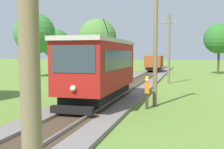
# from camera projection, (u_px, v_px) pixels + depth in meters

# --- Properties ---
(red_tram) EXTENTS (2.60, 8.54, 4.79)m
(red_tram) POSITION_uv_depth(u_px,v_px,m) (100.00, 68.00, 16.73)
(red_tram) COLOR maroon
(red_tram) RESTS_ON rail_right
(freight_car) EXTENTS (2.40, 5.20, 2.31)m
(freight_car) POSITION_uv_depth(u_px,v_px,m) (154.00, 63.00, 44.22)
(freight_car) COLOR #93471E
(freight_car) RESTS_ON rail_right
(utility_pole_foreground) EXTENTS (1.40, 0.36, 6.87)m
(utility_pole_foreground) POSITION_uv_depth(u_px,v_px,m) (28.00, 9.00, 3.25)
(utility_pole_foreground) COLOR #7A664C
(utility_pole_foreground) RESTS_ON ground
(utility_pole_near_tram) EXTENTS (1.40, 0.28, 7.61)m
(utility_pole_near_tram) POSITION_uv_depth(u_px,v_px,m) (155.00, 38.00, 16.19)
(utility_pole_near_tram) COLOR #7A664C
(utility_pole_near_tram) RESTS_ON ground
(utility_pole_mid) EXTENTS (1.40, 0.37, 6.79)m
(utility_pole_mid) POSITION_uv_depth(u_px,v_px,m) (169.00, 48.00, 28.22)
(utility_pole_mid) COLOR #7A664C
(utility_pole_mid) RESTS_ON ground
(gravel_pile) EXTENTS (2.74, 2.74, 1.20)m
(gravel_pile) POSITION_uv_depth(u_px,v_px,m) (122.00, 70.00, 42.29)
(gravel_pile) COLOR gray
(gravel_pile) RESTS_ON ground
(second_worker) EXTENTS (0.30, 0.41, 1.78)m
(second_worker) POSITION_uv_depth(u_px,v_px,m) (147.00, 91.00, 15.60)
(second_worker) COLOR #38332D
(second_worker) RESTS_ON ground
(tree_left_near) EXTENTS (4.33, 4.33, 7.28)m
(tree_left_near) POSITION_uv_depth(u_px,v_px,m) (219.00, 39.00, 40.94)
(tree_left_near) COLOR #4C3823
(tree_left_near) RESTS_ON ground
(tree_right_near) EXTENTS (5.25, 5.25, 7.33)m
(tree_right_near) POSITION_uv_depth(u_px,v_px,m) (56.00, 44.00, 51.88)
(tree_right_near) COLOR #4C3823
(tree_right_near) RESTS_ON ground
(tree_left_far) EXTENTS (5.92, 5.92, 8.38)m
(tree_left_far) POSITION_uv_depth(u_px,v_px,m) (97.00, 38.00, 44.72)
(tree_left_far) COLOR #4C3823
(tree_left_far) RESTS_ON ground
(tree_right_far) EXTENTS (5.18, 5.18, 8.10)m
(tree_right_far) POSITION_uv_depth(u_px,v_px,m) (35.00, 33.00, 36.08)
(tree_right_far) COLOR #4C3823
(tree_right_far) RESTS_ON ground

